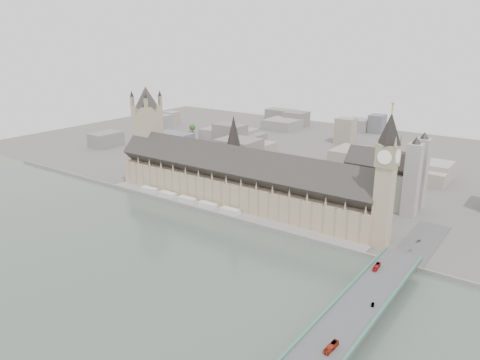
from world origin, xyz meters
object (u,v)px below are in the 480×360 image
Objects in this scene: red_bus_south at (331,347)px; car_silver at (373,305)px; victoria_tower at (148,130)px; car_approach at (418,241)px; palace_of_westminster at (238,181)px; westminster_bridge at (362,309)px; red_bus_north at (377,267)px; elizabeth_tower at (386,171)px; westminster_abbey at (386,179)px.

red_bus_south reaches higher than car_silver.
victoria_tower is 315.21m from car_silver.
victoria_tower reaches higher than car_approach.
red_bus_south is at bearing -43.26° from palace_of_westminster.
westminster_bridge is 31.79× the size of red_bus_north.
red_bus_north reaches higher than car_silver.
palace_of_westminster is 169.21m from red_bus_north.
elizabeth_tower is at bearing 102.50° from red_bus_north.
palace_of_westminster reaches higher than red_bus_south.
victoria_tower is 22.37× the size of car_approach.
palace_of_westminster reaches higher than westminster_bridge.
palace_of_westminster is at bearing -165.30° from car_approach.
car_approach is at bearing -57.83° from westminster_abbey.
westminster_bridge is 8.58m from car_silver.
elizabeth_tower is 154.06m from red_bus_south.
elizabeth_tower is 73.89m from red_bus_north.
westminster_abbey reaches higher than red_bus_south.
victoria_tower is 333.23m from red_bus_south.
car_approach is at bearing 93.89° from red_bus_south.
car_silver is at bearing 90.70° from red_bus_south.
red_bus_south is at bearing -29.42° from victoria_tower.
car_approach is at bearing 88.14° from westminster_bridge.
elizabeth_tower is 111.81m from westminster_bridge.
red_bus_south is 2.42× the size of car_approach.
palace_of_westminster is 3.90× the size of westminster_abbey.
red_bus_south is 47.58m from car_silver.
westminster_bridge is at bearing 98.06° from red_bus_south.
palace_of_westminster is 67.01× the size of car_silver.
westminster_abbey reaches higher than westminster_bridge.
car_approach is at bearing 75.66° from car_silver.
elizabeth_tower is at bearing 104.11° from westminster_bridge.
red_bus_north is 2.29× the size of car_approach.
westminster_bridge is at bearing -74.36° from westminster_abbey.
palace_of_westminster is at bearing 146.51° from westminster_bridge.
red_bus_north is 2.59× the size of car_silver.
elizabeth_tower is 1.07× the size of victoria_tower.
victoria_tower is (-122.00, 6.30, 32.50)m from palace_of_westminster.
westminster_bridge is 41.71m from red_bus_north.
car_silver is (13.05, -41.90, -0.77)m from red_bus_north.
victoria_tower is 0.31× the size of westminster_bridge.
red_bus_south is (287.78, -162.28, -43.45)m from victoria_tower.
palace_of_westminster is at bearing 175.15° from elizabeth_tower.
victoria_tower is at bearing 154.21° from red_bus_south.
red_bus_south reaches higher than westminster_bridge.
palace_of_westminster is 24.49× the size of red_bus_south.
westminster_bridge is 30.03× the size of red_bus_south.
westminster_bridge is at bearing -85.32° from red_bus_north.
red_bus_south is at bearing -109.08° from car_silver.
westminster_abbey is 6.28× the size of red_bus_south.
westminster_abbey is at bearing 105.64° from westminster_bridge.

